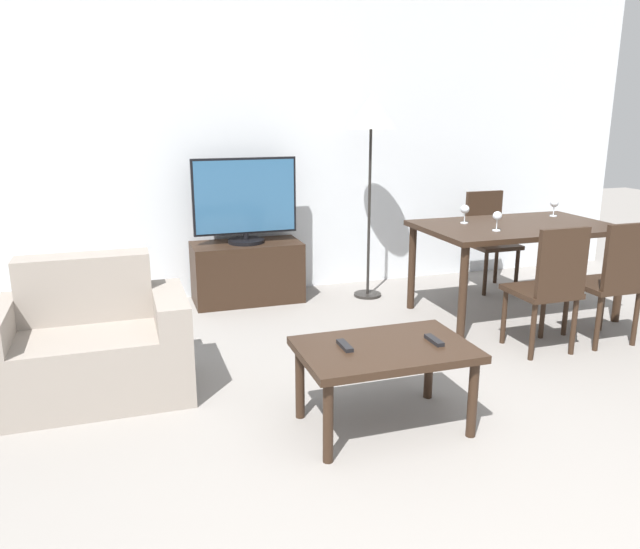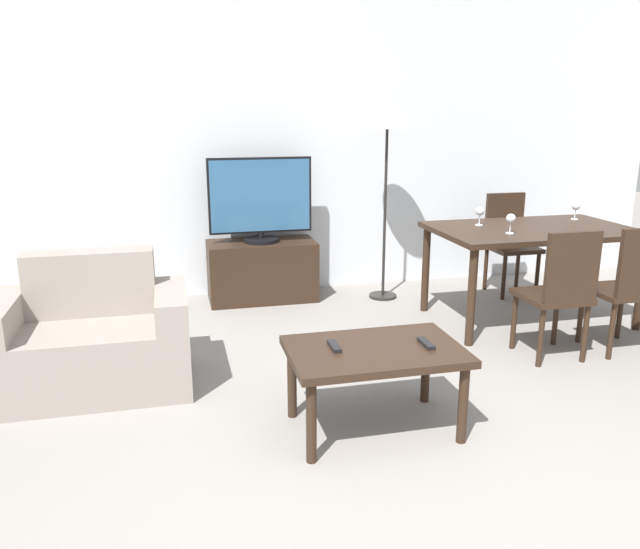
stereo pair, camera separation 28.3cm
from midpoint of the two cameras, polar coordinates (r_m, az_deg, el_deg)
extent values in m
cube|color=silver|center=(5.55, -2.49, 12.22)|extent=(7.43, 0.06, 2.70)
cube|color=gray|center=(3.87, -18.08, -7.25)|extent=(0.75, 0.66, 0.40)
cube|color=gray|center=(3.97, -18.31, -0.71)|extent=(0.75, 0.20, 0.39)
cube|color=gray|center=(3.91, -25.02, -6.31)|extent=(0.18, 0.66, 0.58)
cube|color=gray|center=(3.83, -11.22, -5.60)|extent=(0.18, 0.66, 0.58)
cube|color=black|center=(5.39, -3.84, 0.34)|extent=(0.92, 0.45, 0.51)
cylinder|color=black|center=(5.33, -3.89, 3.16)|extent=(0.30, 0.30, 0.03)
cylinder|color=black|center=(5.32, -3.89, 3.58)|extent=(0.04, 0.04, 0.05)
cube|color=black|center=(5.27, -3.96, 7.22)|extent=(0.87, 0.04, 0.63)
cube|color=#2D5B84|center=(5.24, -3.92, 7.19)|extent=(0.83, 0.01, 0.60)
cube|color=black|center=(3.19, 7.61, -7.02)|extent=(0.88, 0.57, 0.04)
cylinder|color=black|center=(2.97, 2.00, -13.40)|extent=(0.05, 0.05, 0.41)
cylinder|color=black|center=(3.24, 15.45, -11.41)|extent=(0.05, 0.05, 0.41)
cylinder|color=black|center=(3.37, -0.15, -9.76)|extent=(0.05, 0.05, 0.41)
cylinder|color=black|center=(3.61, 11.89, -8.35)|extent=(0.05, 0.05, 0.41)
cube|color=black|center=(5.07, 20.42, 3.81)|extent=(1.50, 0.92, 0.04)
cylinder|color=black|center=(4.46, 15.47, -2.08)|extent=(0.06, 0.06, 0.70)
cylinder|color=black|center=(5.15, 11.20, 0.44)|extent=(0.06, 0.06, 0.70)
cylinder|color=black|center=(5.85, 23.54, 1.21)|extent=(0.06, 0.06, 0.70)
cube|color=black|center=(4.44, 22.15, -1.89)|extent=(0.40, 0.40, 0.04)
cylinder|color=black|center=(4.54, 19.04, -4.09)|extent=(0.04, 0.04, 0.39)
cylinder|color=black|center=(4.72, 22.37, -3.70)|extent=(0.04, 0.04, 0.39)
cylinder|color=black|center=(4.29, 21.35, -5.43)|extent=(0.04, 0.04, 0.39)
cylinder|color=black|center=(4.47, 24.77, -4.94)|extent=(0.04, 0.04, 0.39)
cube|color=black|center=(4.24, 23.88, 0.58)|extent=(0.37, 0.04, 0.45)
cube|color=black|center=(5.83, 18.56, 2.28)|extent=(0.40, 0.40, 0.04)
cylinder|color=black|center=(5.66, 17.85, -0.27)|extent=(0.04, 0.04, 0.39)
cylinder|color=black|center=(5.84, 20.57, -0.07)|extent=(0.04, 0.04, 0.39)
cylinder|color=black|center=(5.93, 16.24, 0.53)|extent=(0.04, 0.04, 0.39)
cylinder|color=black|center=(6.10, 18.89, 0.70)|extent=(0.04, 0.04, 0.39)
cube|color=black|center=(5.94, 17.83, 4.95)|extent=(0.37, 0.04, 0.45)
cube|color=black|center=(4.76, 27.29, -1.38)|extent=(0.40, 0.40, 0.04)
cylinder|color=black|center=(4.83, 24.30, -3.46)|extent=(0.04, 0.04, 0.39)
cylinder|color=black|center=(5.04, 27.22, -3.10)|extent=(0.04, 0.04, 0.39)
cylinder|color=black|center=(4.60, 26.74, -4.66)|extent=(0.04, 0.04, 0.39)
cylinder|color=black|center=(5.54, 7.21, -1.96)|extent=(0.24, 0.24, 0.02)
cylinder|color=black|center=(5.38, 7.46, 5.47)|extent=(0.02, 0.02, 1.43)
cone|color=white|center=(5.31, 7.78, 14.58)|extent=(0.38, 0.38, 0.27)
cube|color=black|center=(3.15, 3.90, -6.59)|extent=(0.04, 0.15, 0.02)
cube|color=black|center=(3.25, 12.16, -6.21)|extent=(0.04, 0.15, 0.02)
cylinder|color=silver|center=(4.76, 18.60, 3.59)|extent=(0.06, 0.06, 0.01)
cylinder|color=silver|center=(4.75, 18.64, 4.05)|extent=(0.01, 0.01, 0.07)
sphere|color=silver|center=(4.74, 18.71, 4.87)|extent=(0.07, 0.07, 0.07)
cylinder|color=silver|center=(5.55, 23.62, 4.65)|extent=(0.06, 0.06, 0.01)
cylinder|color=silver|center=(5.54, 23.66, 5.05)|extent=(0.01, 0.01, 0.07)
sphere|color=silver|center=(5.53, 23.73, 5.75)|extent=(0.07, 0.07, 0.07)
cylinder|color=silver|center=(5.02, 15.91, 4.37)|extent=(0.06, 0.06, 0.01)
cylinder|color=silver|center=(5.01, 15.94, 4.81)|extent=(0.01, 0.01, 0.07)
sphere|color=silver|center=(5.00, 16.00, 5.58)|extent=(0.07, 0.07, 0.07)
camera|label=1|loc=(0.14, -87.83, 0.58)|focal=35.00mm
camera|label=2|loc=(0.14, 92.17, -0.58)|focal=35.00mm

